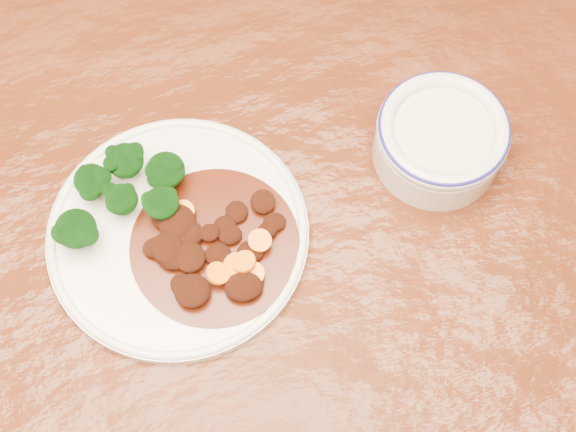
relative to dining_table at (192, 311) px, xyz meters
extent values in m
plane|color=#4B2412|center=(0.00, 0.00, -0.67)|extent=(4.00, 4.00, 0.00)
cube|color=#501F0E|center=(0.00, 0.00, 0.06)|extent=(1.60, 1.09, 0.04)
cylinder|color=#3A1C0E|center=(0.63, 0.48, -0.32)|extent=(0.06, 0.06, 0.71)
cylinder|color=white|center=(0.00, 0.05, 0.09)|extent=(0.25, 0.25, 0.01)
torus|color=white|center=(0.00, 0.05, 0.09)|extent=(0.25, 0.25, 0.01)
cylinder|color=#6B8D48|center=(-0.04, 0.08, 0.10)|extent=(0.01, 0.01, 0.02)
ellipsoid|color=black|center=(-0.04, 0.08, 0.12)|extent=(0.03, 0.03, 0.03)
cylinder|color=#6B8D48|center=(-0.04, 0.12, 0.10)|extent=(0.01, 0.01, 0.02)
ellipsoid|color=black|center=(-0.04, 0.12, 0.12)|extent=(0.04, 0.04, 0.03)
cylinder|color=#6B8D48|center=(-0.09, 0.06, 0.10)|extent=(0.01, 0.01, 0.02)
ellipsoid|color=black|center=(-0.09, 0.06, 0.12)|extent=(0.04, 0.04, 0.03)
cylinder|color=#6B8D48|center=(-0.07, 0.11, 0.10)|extent=(0.01, 0.01, 0.02)
ellipsoid|color=black|center=(-0.07, 0.11, 0.12)|extent=(0.03, 0.03, 0.03)
cylinder|color=#6B8D48|center=(0.00, 0.11, 0.10)|extent=(0.01, 0.01, 0.02)
ellipsoid|color=black|center=(0.00, 0.11, 0.12)|extent=(0.04, 0.04, 0.03)
cylinder|color=#6B8D48|center=(-0.01, 0.07, 0.10)|extent=(0.01, 0.01, 0.02)
ellipsoid|color=black|center=(-0.01, 0.07, 0.12)|extent=(0.03, 0.03, 0.03)
cylinder|color=#451207|center=(0.04, 0.03, 0.09)|extent=(0.16, 0.16, 0.00)
ellipsoid|color=black|center=(0.06, -0.02, 0.10)|extent=(0.04, 0.03, 0.02)
ellipsoid|color=black|center=(0.00, -0.01, 0.10)|extent=(0.02, 0.02, 0.01)
ellipsoid|color=black|center=(0.05, 0.05, 0.10)|extent=(0.02, 0.02, 0.01)
ellipsoid|color=black|center=(0.00, 0.06, 0.10)|extent=(0.03, 0.03, 0.01)
ellipsoid|color=black|center=(0.07, 0.01, 0.10)|extent=(0.03, 0.02, 0.01)
ellipsoid|color=black|center=(0.00, 0.02, 0.10)|extent=(0.03, 0.03, 0.02)
ellipsoid|color=black|center=(-0.01, 0.04, 0.10)|extent=(0.02, 0.02, 0.01)
ellipsoid|color=black|center=(-0.01, 0.07, 0.10)|extent=(0.03, 0.03, 0.01)
ellipsoid|color=black|center=(0.01, 0.06, 0.10)|extent=(0.04, 0.04, 0.02)
ellipsoid|color=black|center=(-0.01, 0.03, 0.11)|extent=(0.03, 0.03, 0.02)
ellipsoid|color=black|center=(0.10, 0.04, 0.10)|extent=(0.02, 0.02, 0.01)
ellipsoid|color=black|center=(0.03, 0.04, 0.10)|extent=(0.02, 0.02, 0.01)
ellipsoid|color=black|center=(0.08, 0.03, 0.10)|extent=(0.02, 0.02, 0.01)
ellipsoid|color=black|center=(0.09, 0.06, 0.10)|extent=(0.02, 0.03, 0.01)
ellipsoid|color=black|center=(0.01, -0.02, 0.10)|extent=(0.03, 0.03, 0.02)
ellipsoid|color=black|center=(0.06, 0.06, 0.10)|extent=(0.02, 0.02, 0.01)
ellipsoid|color=black|center=(0.09, 0.03, 0.10)|extent=(0.02, 0.02, 0.01)
ellipsoid|color=black|center=(-0.02, 0.03, 0.10)|extent=(0.03, 0.02, 0.01)
ellipsoid|color=black|center=(0.01, 0.02, 0.10)|extent=(0.03, 0.03, 0.01)
ellipsoid|color=black|center=(0.04, 0.02, 0.10)|extent=(0.03, 0.02, 0.01)
ellipsoid|color=black|center=(0.02, 0.04, 0.10)|extent=(0.03, 0.03, 0.01)
ellipsoid|color=black|center=(0.05, 0.04, 0.10)|extent=(0.02, 0.02, 0.01)
cylinder|color=orange|center=(0.08, 0.02, 0.11)|extent=(0.02, 0.02, 0.01)
cylinder|color=orange|center=(0.07, -0.01, 0.10)|extent=(0.03, 0.03, 0.01)
cylinder|color=orange|center=(0.05, 0.00, 0.11)|extent=(0.02, 0.02, 0.01)
cylinder|color=orange|center=(0.01, 0.07, 0.10)|extent=(0.03, 0.03, 0.01)
cylinder|color=orange|center=(0.06, 0.00, 0.11)|extent=(0.03, 0.03, 0.01)
cylinder|color=orange|center=(0.04, 0.00, 0.11)|extent=(0.03, 0.03, 0.02)
cylinder|color=silver|center=(0.27, 0.09, 0.10)|extent=(0.13, 0.13, 0.04)
cylinder|color=beige|center=(0.27, 0.09, 0.13)|extent=(0.10, 0.10, 0.01)
torus|color=silver|center=(0.27, 0.09, 0.13)|extent=(0.13, 0.13, 0.02)
torus|color=navy|center=(0.27, 0.09, 0.13)|extent=(0.13, 0.13, 0.01)
camera|label=1|loc=(0.05, -0.26, 0.80)|focal=50.00mm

